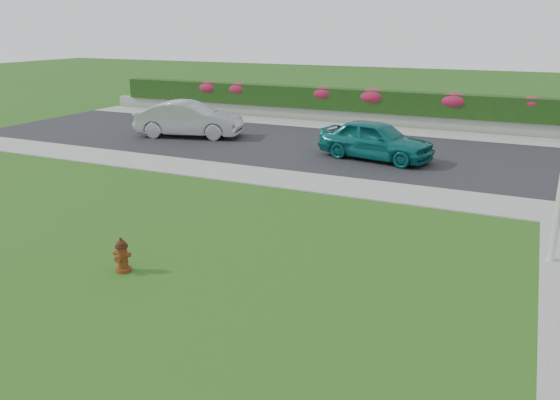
% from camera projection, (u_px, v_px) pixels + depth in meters
% --- Properties ---
extents(ground, '(120.00, 120.00, 0.00)m').
position_uv_depth(ground, '(154.00, 318.00, 9.37)').
color(ground, black).
rests_on(ground, ground).
extents(street_far, '(26.00, 8.00, 0.04)m').
position_uv_depth(street_far, '(261.00, 142.00, 23.47)').
color(street_far, black).
rests_on(street_far, ground).
extents(sidewalk_far, '(24.00, 2.00, 0.04)m').
position_uv_depth(sidewalk_far, '(173.00, 165.00, 19.54)').
color(sidewalk_far, gray).
rests_on(sidewalk_far, ground).
extents(sidewalk_beyond, '(34.00, 2.00, 0.04)m').
position_uv_depth(sidewalk_beyond, '(382.00, 130.00, 26.19)').
color(sidewalk_beyond, gray).
rests_on(sidewalk_beyond, ground).
extents(retaining_wall, '(34.00, 0.40, 0.60)m').
position_uv_depth(retaining_wall, '(390.00, 119.00, 27.40)').
color(retaining_wall, gray).
rests_on(retaining_wall, ground).
extents(hedge, '(32.00, 0.90, 1.10)m').
position_uv_depth(hedge, '(391.00, 102.00, 27.23)').
color(hedge, black).
rests_on(hedge, retaining_wall).
extents(fire_hydrant, '(0.37, 0.35, 0.73)m').
position_uv_depth(fire_hydrant, '(122.00, 256.00, 11.05)').
color(fire_hydrant, '#59230E').
rests_on(fire_hydrant, ground).
extents(sedan_teal, '(4.50, 2.49, 1.45)m').
position_uv_depth(sedan_teal, '(376.00, 140.00, 20.14)').
color(sedan_teal, '#0C5B5B').
rests_on(sedan_teal, street_far).
extents(sedan_silver, '(4.97, 2.77, 1.55)m').
position_uv_depth(sedan_silver, '(189.00, 119.00, 24.27)').
color(sedan_silver, '#98999F').
rests_on(sedan_silver, street_far).
extents(flower_clump_a, '(1.48, 0.95, 0.74)m').
position_uv_depth(flower_clump_a, '(210.00, 87.00, 31.27)').
color(flower_clump_a, '#AB1D4D').
rests_on(flower_clump_a, hedge).
extents(flower_clump_b, '(1.41, 0.91, 0.71)m').
position_uv_depth(flower_clump_b, '(239.00, 89.00, 30.51)').
color(flower_clump_b, '#AB1D4D').
rests_on(flower_clump_b, hedge).
extents(flower_clump_c, '(1.41, 0.91, 0.71)m').
position_uv_depth(flower_clump_c, '(324.00, 93.00, 28.48)').
color(flower_clump_c, '#AB1D4D').
rests_on(flower_clump_c, hedge).
extents(flower_clump_d, '(1.56, 1.00, 0.78)m').
position_uv_depth(flower_clump_d, '(373.00, 96.00, 27.44)').
color(flower_clump_d, '#AB1D4D').
rests_on(flower_clump_d, hedge).
extents(flower_clump_e, '(1.52, 0.98, 0.76)m').
position_uv_depth(flower_clump_e, '(454.00, 101.00, 25.86)').
color(flower_clump_e, '#AB1D4D').
rests_on(flower_clump_e, hedge).
extents(flower_clump_f, '(1.16, 0.75, 0.58)m').
position_uv_depth(flower_clump_f, '(532.00, 103.00, 24.49)').
color(flower_clump_f, '#AB1D4D').
rests_on(flower_clump_f, hedge).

